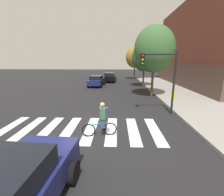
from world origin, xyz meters
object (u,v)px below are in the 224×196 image
sedan_far (110,77)px  street_tree_near (154,49)px  manhole_cover (55,174)px  fire_hydrant (174,95)px  street_tree_mid (144,57)px  cyclist (102,120)px  street_tree_far (135,57)px  traffic_light_near (162,72)px  sedan_mid (97,81)px

sedan_far → street_tree_near: street_tree_near is taller
manhole_cover → fire_hydrant: bearing=53.1°
sedan_far → street_tree_mid: bearing=-46.2°
cyclist → street_tree_mid: size_ratio=0.28×
fire_hydrant → street_tree_far: size_ratio=0.12×
manhole_cover → sedan_far: 22.72m
traffic_light_near → cyclist: bearing=-137.6°
cyclist → street_tree_near: street_tree_near is taller
sedan_far → cyclist: (0.56, -20.05, 0.02)m
fire_hydrant → street_tree_near: street_tree_near is taller
street_tree_far → sedan_far: bearing=-141.7°
street_tree_mid → street_tree_far: bearing=91.8°
manhole_cover → fire_hydrant: size_ratio=0.82×
cyclist → street_tree_far: bearing=80.1°
cyclist → traffic_light_near: traffic_light_near is taller
street_tree_near → street_tree_mid: (0.15, 6.21, -0.57)m
manhole_cover → traffic_light_near: (4.94, 5.99, 2.86)m
street_tree_near → street_tree_mid: bearing=88.6°
manhole_cover → cyclist: 3.05m
traffic_light_near → street_tree_near: 5.63m
sedan_far → traffic_light_near: size_ratio=1.11×
fire_hydrant → street_tree_mid: street_tree_mid is taller
street_tree_far → manhole_cover: bearing=-101.6°
sedan_far → fire_hydrant: size_ratio=6.00×
sedan_far → traffic_light_near: traffic_light_near is taller
cyclist → street_tree_mid: bearing=73.4°
sedan_mid → cyclist: (2.29, -15.15, 0.06)m
sedan_mid → fire_hydrant: 11.59m
manhole_cover → sedan_mid: size_ratio=0.14×
street_tree_mid → cyclist: bearing=-106.6°
sedan_mid → cyclist: 15.32m
sedan_mid → street_tree_mid: size_ratio=0.74×
traffic_light_near → street_tree_far: 20.50m
sedan_mid → sedan_far: size_ratio=0.96×
manhole_cover → sedan_mid: 17.84m
sedan_mid → street_tree_far: bearing=53.2°
street_tree_far → sedan_mid: bearing=-126.8°
sedan_far → street_tree_near: size_ratio=0.68×
manhole_cover → street_tree_mid: bearing=71.9°
sedan_mid → traffic_light_near: size_ratio=1.07×
street_tree_mid → traffic_light_near: bearing=-93.8°
manhole_cover → street_tree_near: (5.56, 11.28, 4.66)m
sedan_mid → street_tree_far: 11.34m
sedan_mid → street_tree_far: street_tree_far is taller
manhole_cover → cyclist: (1.27, 2.65, 0.84)m
manhole_cover → sedan_mid: sedan_mid is taller
sedan_far → sedan_mid: bearing=-109.4°
manhole_cover → cyclist: cyclist is taller
fire_hydrant → street_tree_near: 4.75m
sedan_far → traffic_light_near: (4.23, -16.71, 2.04)m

